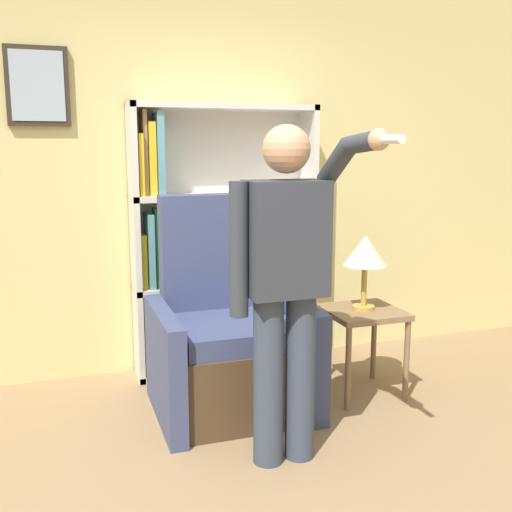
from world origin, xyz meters
name	(u,v)px	position (x,y,z in m)	size (l,w,h in m)	color
wall_back	(198,171)	(-0.01, 2.03, 1.40)	(8.00, 0.11, 2.80)	#DBCC84
bookcase	(207,243)	(0.01, 1.87, 0.92)	(1.28, 0.28, 1.86)	silver
armchair	(229,343)	(-0.02, 1.22, 0.40)	(0.91, 0.82, 1.29)	#4C3823
person_standing	(286,277)	(0.06, 0.50, 0.96)	(0.53, 0.78, 1.68)	#384256
side_table	(363,323)	(0.84, 1.13, 0.47)	(0.46, 0.46, 0.56)	#846647
table_lamp	(365,253)	(0.84, 1.13, 0.92)	(0.27, 0.27, 0.47)	gold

